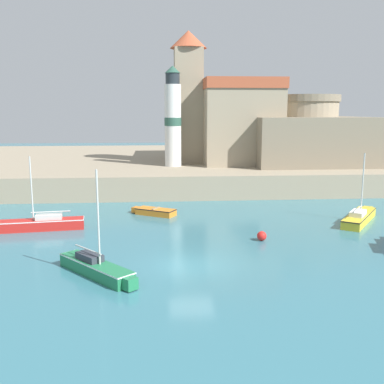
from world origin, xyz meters
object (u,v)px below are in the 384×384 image
object	(u,v)px
sailboat_red_0	(39,224)
dinghy_orange_4	(154,211)
mooring_buoy	(262,236)
fortress	(305,137)
sailboat_yellow_3	(359,217)
sailboat_green_1	(96,267)
church	(230,118)
lighthouse	(173,119)

from	to	relation	value
sailboat_red_0	dinghy_orange_4	size ratio (longest dim) A/B	1.78
sailboat_red_0	mooring_buoy	bearing A→B (deg)	-14.41
mooring_buoy	fortress	size ratio (longest dim) A/B	0.05
sailboat_red_0	sailboat_yellow_3	size ratio (longest dim) A/B	1.11
sailboat_green_1	sailboat_yellow_3	bearing A→B (deg)	28.03
sailboat_red_0	church	size ratio (longest dim) A/B	0.43
mooring_buoy	lighthouse	world-z (taller)	lighthouse
sailboat_red_0	dinghy_orange_4	bearing A→B (deg)	26.62
dinghy_orange_4	lighthouse	distance (m)	16.04
dinghy_orange_4	church	size ratio (longest dim) A/B	0.24
lighthouse	sailboat_yellow_3	bearing A→B (deg)	-52.27
dinghy_orange_4	church	distance (m)	22.93
dinghy_orange_4	mooring_buoy	bearing A→B (deg)	-48.67
sailboat_green_1	dinghy_orange_4	distance (m)	14.10
dinghy_orange_4	fortress	size ratio (longest dim) A/B	0.28
fortress	lighthouse	xyz separation A→B (m)	(-16.00, -2.42, 2.20)
lighthouse	sailboat_red_0	bearing A→B (deg)	-119.70
mooring_buoy	sailboat_green_1	bearing A→B (deg)	-150.87
sailboat_green_1	church	xyz separation A→B (m)	(12.37, 33.35, 7.23)
dinghy_orange_4	fortress	bearing A→B (deg)	42.35
mooring_buoy	fortress	world-z (taller)	fortress
sailboat_red_0	lighthouse	bearing A→B (deg)	60.30
sailboat_green_1	lighthouse	distance (m)	29.23
sailboat_green_1	lighthouse	world-z (taller)	lighthouse
sailboat_green_1	lighthouse	xyz separation A→B (m)	(5.09, 27.85, 7.24)
mooring_buoy	lighthouse	size ratio (longest dim) A/B	0.06
sailboat_red_0	lighthouse	distance (m)	22.20
mooring_buoy	lighthouse	distance (m)	23.94
sailboat_yellow_3	mooring_buoy	size ratio (longest dim) A/B	9.54
sailboat_yellow_3	mooring_buoy	distance (m)	9.78
church	sailboat_yellow_3	bearing A→B (deg)	-74.42
fortress	sailboat_yellow_3	bearing A→B (deg)	-96.26
sailboat_green_1	fortress	size ratio (longest dim) A/B	0.41
dinghy_orange_4	fortress	world-z (taller)	fortress
sailboat_yellow_3	fortress	xyz separation A→B (m)	(2.22, 20.23, 5.07)
lighthouse	sailboat_green_1	bearing A→B (deg)	-100.35
sailboat_red_0	sailboat_green_1	world-z (taller)	sailboat_green_1
sailboat_yellow_3	sailboat_red_0	bearing A→B (deg)	-178.98
sailboat_red_0	fortress	world-z (taller)	fortress
fortress	mooring_buoy	bearing A→B (deg)	-113.98
dinghy_orange_4	fortress	xyz separation A→B (m)	(18.10, 16.50, 5.20)
mooring_buoy	church	world-z (taller)	church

